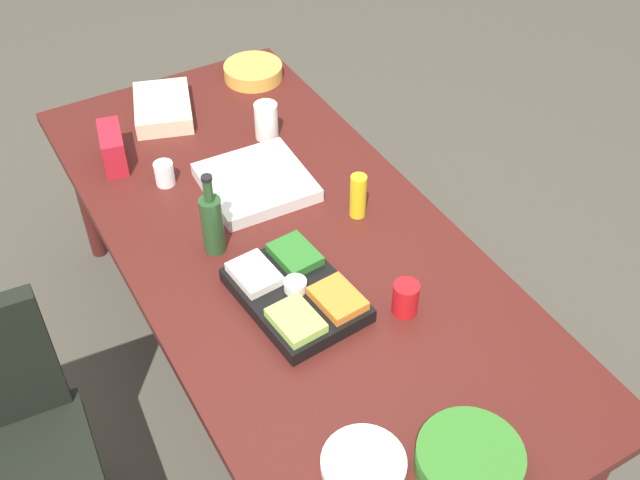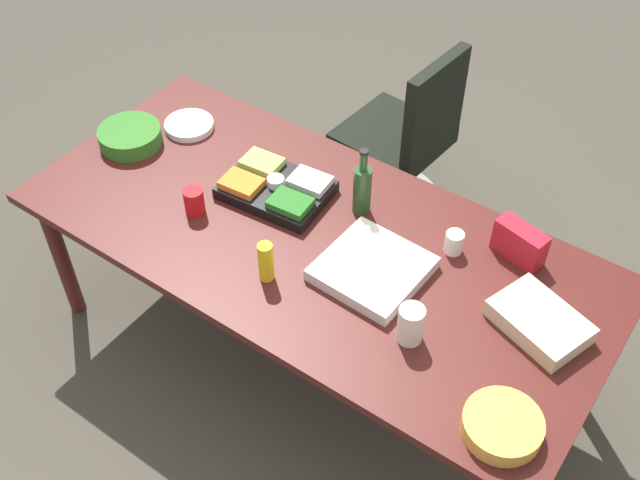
# 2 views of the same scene
# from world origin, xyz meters

# --- Properties ---
(ground_plane) EXTENTS (10.00, 10.00, 0.00)m
(ground_plane) POSITION_xyz_m (0.00, 0.00, 0.00)
(ground_plane) COLOR #453F35
(conference_table) EXTENTS (2.33, 1.06, 0.75)m
(conference_table) POSITION_xyz_m (0.00, 0.00, 0.69)
(conference_table) COLOR #461713
(conference_table) RESTS_ON ground
(office_chair) EXTENTS (0.56, 0.56, 0.98)m
(office_chair) POSITION_xyz_m (-0.20, 1.04, 0.38)
(office_chair) COLOR gray
(office_chair) RESTS_ON ground
(wine_bottle) EXTENTS (0.08, 0.08, 0.31)m
(wine_bottle) POSITION_xyz_m (0.07, 0.23, 0.87)
(wine_bottle) COLOR #254822
(wine_bottle) RESTS_ON conference_table
(pizza_box) EXTENTS (0.38, 0.38, 0.05)m
(pizza_box) POSITION_xyz_m (0.29, -0.03, 0.78)
(pizza_box) COLOR silver
(pizza_box) RESTS_ON conference_table
(paper_cup) EXTENTS (0.08, 0.08, 0.09)m
(paper_cup) POSITION_xyz_m (0.48, 0.24, 0.80)
(paper_cup) COLOR white
(paper_cup) RESTS_ON conference_table
(mustard_bottle) EXTENTS (0.07, 0.07, 0.17)m
(mustard_bottle) POSITION_xyz_m (-0.02, -0.27, 0.83)
(mustard_bottle) COLOR yellow
(mustard_bottle) RESTS_ON conference_table
(mayo_jar) EXTENTS (0.11, 0.11, 0.15)m
(mayo_jar) POSITION_xyz_m (0.55, -0.21, 0.83)
(mayo_jar) COLOR white
(mayo_jar) RESTS_ON conference_table
(paper_plate_stack) EXTENTS (0.24, 0.24, 0.03)m
(paper_plate_stack) POSITION_xyz_m (-0.85, 0.23, 0.77)
(paper_plate_stack) COLOR white
(paper_plate_stack) RESTS_ON conference_table
(red_solo_cup) EXTENTS (0.08, 0.08, 0.11)m
(red_solo_cup) POSITION_xyz_m (-0.46, -0.16, 0.81)
(red_solo_cup) COLOR red
(red_solo_cup) RESTS_ON conference_table
(chip_bag_red) EXTENTS (0.21, 0.12, 0.14)m
(chip_bag_red) POSITION_xyz_m (0.69, 0.36, 0.82)
(chip_bag_red) COLOR red
(chip_bag_red) RESTS_ON conference_table
(salad_bowl) EXTENTS (0.32, 0.32, 0.07)m
(salad_bowl) POSITION_xyz_m (-0.99, 0.01, 0.79)
(salad_bowl) COLOR #306F24
(salad_bowl) RESTS_ON conference_table
(chip_bowl) EXTENTS (0.29, 0.29, 0.06)m
(chip_bowl) POSITION_xyz_m (0.97, -0.36, 0.78)
(chip_bowl) COLOR gold
(chip_bowl) RESTS_ON conference_table
(sheet_cake) EXTENTS (0.37, 0.31, 0.07)m
(sheet_cake) POSITION_xyz_m (0.89, 0.08, 0.79)
(sheet_cake) COLOR beige
(sheet_cake) RESTS_ON conference_table
(veggie_tray) EXTENTS (0.44, 0.34, 0.09)m
(veggie_tray) POSITION_xyz_m (-0.26, 0.11, 0.79)
(veggie_tray) COLOR black
(veggie_tray) RESTS_ON conference_table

